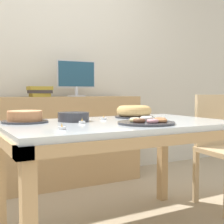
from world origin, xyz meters
TOP-DOWN VIEW (x-y plane):
  - wall_back at (0.00, 1.58)m, footprint 8.00×0.10m
  - dining_table at (0.00, 0.00)m, footprint 1.51×0.92m
  - chair at (1.08, 0.07)m, footprint 0.46×0.46m
  - sideboard at (0.00, 1.28)m, footprint 1.80×0.44m
  - computer_monitor at (0.23, 1.28)m, footprint 0.42×0.20m
  - book_stack at (-0.16, 1.28)m, footprint 0.24×0.19m
  - cake_chocolate_round at (-0.55, 0.25)m, footprint 0.30×0.30m
  - cake_golden_bundt at (0.28, 0.23)m, footprint 0.30×0.30m
  - pastry_platter at (0.09, -0.21)m, footprint 0.36×0.36m
  - plate_stack at (-0.24, 0.18)m, footprint 0.21×0.21m
  - tealight_near_front at (-0.47, -0.23)m, footprint 0.04×0.04m
  - tealight_centre at (0.25, -0.03)m, footprint 0.04×0.04m
  - tealight_near_cakes at (-0.25, 0.01)m, footprint 0.04×0.04m
  - tealight_left_edge at (-0.01, 0.19)m, footprint 0.04×0.04m

SIDE VIEW (x-z plane):
  - sideboard at x=0.00m, z-range 0.00..0.91m
  - chair at x=1.08m, z-range 0.05..0.99m
  - dining_table at x=0.00m, z-range 0.29..1.05m
  - tealight_near_front at x=-0.47m, z-range 0.76..0.80m
  - tealight_centre at x=0.25m, z-range 0.76..0.80m
  - tealight_near_cakes at x=-0.25m, z-range 0.76..0.80m
  - tealight_left_edge at x=-0.01m, z-range 0.76..0.80m
  - pastry_platter at x=0.09m, z-range 0.76..0.80m
  - plate_stack at x=-0.24m, z-range 0.77..0.83m
  - cake_chocolate_round at x=-0.55m, z-range 0.76..0.84m
  - cake_golden_bundt at x=0.28m, z-range 0.77..0.86m
  - book_stack at x=-0.16m, z-range 0.92..1.02m
  - computer_monitor at x=0.23m, z-range 0.91..1.29m
  - wall_back at x=0.00m, z-range 0.00..2.60m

